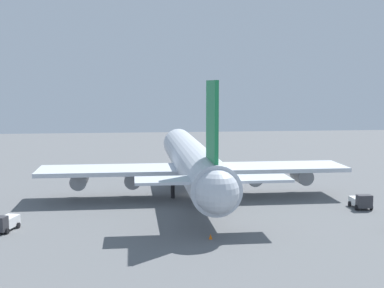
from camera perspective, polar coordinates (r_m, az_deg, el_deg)
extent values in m
plane|color=slate|center=(94.17, 0.00, -5.41)|extent=(243.32, 243.32, 0.00)
cylinder|color=silver|center=(93.12, 0.00, -1.79)|extent=(54.79, 6.60, 6.60)
sphere|color=silver|center=(120.16, -1.49, 0.07)|extent=(6.47, 6.47, 6.47)
sphere|color=silver|center=(66.38, 2.71, -5.17)|extent=(5.61, 5.61, 5.61)
cube|color=#1E7F47|center=(69.51, 2.17, 2.50)|extent=(7.67, 0.50, 10.56)
cube|color=silver|center=(70.37, 6.51, -3.72)|extent=(4.93, 9.90, 0.36)
cube|color=silver|center=(68.78, -2.06, -3.92)|extent=(4.93, 9.90, 0.36)
cube|color=silver|center=(93.26, 8.80, -2.47)|extent=(9.31, 24.11, 0.70)
cube|color=silver|center=(90.04, -8.72, -2.79)|extent=(9.31, 24.11, 0.70)
cylinder|color=gray|center=(93.62, 6.48, -3.48)|extent=(5.28, 2.77, 2.77)
cylinder|color=gray|center=(96.01, 11.68, -3.33)|extent=(5.28, 2.77, 2.77)
cylinder|color=gray|center=(91.25, -6.40, -3.74)|extent=(5.28, 2.77, 2.77)
cylinder|color=gray|center=(91.68, -12.00, -3.79)|extent=(5.28, 2.77, 2.77)
cylinder|color=black|center=(111.07, -1.03, -2.88)|extent=(0.70, 0.70, 2.70)
cylinder|color=black|center=(91.73, 2.46, -4.88)|extent=(0.70, 0.70, 2.70)
cylinder|color=black|center=(90.89, -2.08, -4.98)|extent=(0.70, 0.70, 2.70)
cube|color=#333338|center=(108.96, 6.52, -3.09)|extent=(2.26, 2.38, 1.76)
cube|color=yellow|center=(110.84, 6.93, -3.15)|extent=(3.25, 3.11, 0.90)
cylinder|color=black|center=(109.59, 6.02, -3.49)|extent=(0.97, 0.82, 1.00)
cylinder|color=black|center=(108.77, 7.05, -3.58)|extent=(0.97, 0.82, 1.00)
cylinder|color=black|center=(111.82, 6.54, -3.30)|extent=(0.97, 0.82, 1.00)
cylinder|color=black|center=(111.02, 7.54, -3.38)|extent=(0.97, 0.82, 1.00)
cube|color=white|center=(75.93, -19.09, -7.86)|extent=(3.49, 2.65, 1.36)
cylinder|color=black|center=(73.77, -19.22, -8.83)|extent=(0.81, 0.49, 0.76)
cylinder|color=black|center=(77.14, -19.48, -8.17)|extent=(0.81, 0.49, 0.76)
cylinder|color=black|center=(76.18, -18.15, -8.30)|extent=(0.81, 0.49, 0.76)
cube|color=#333338|center=(86.39, 18.00, -5.87)|extent=(1.43, 2.27, 1.97)
cube|color=white|center=(88.34, 17.45, -5.86)|extent=(2.79, 2.29, 1.15)
cylinder|color=black|center=(86.21, 17.21, -6.54)|extent=(0.83, 0.29, 0.82)
cylinder|color=black|center=(87.17, 18.69, -6.45)|extent=(0.83, 0.29, 0.82)
cylinder|color=black|center=(88.53, 16.56, -6.18)|extent=(0.83, 0.29, 0.82)
cylinder|color=black|center=(89.46, 18.01, -6.10)|extent=(0.83, 0.29, 0.82)
cone|color=orange|center=(121.30, 0.34, -2.56)|extent=(0.49, 0.49, 0.70)
cone|color=orange|center=(67.65, 2.01, -9.90)|extent=(0.46, 0.46, 0.66)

